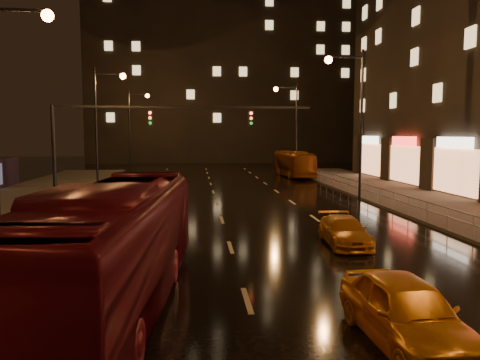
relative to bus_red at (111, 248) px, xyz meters
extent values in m
plane|color=black|center=(3.51, 16.33, -1.63)|extent=(140.00, 140.00, 0.00)
cube|color=#38332D|center=(17.01, 11.33, -1.55)|extent=(7.00, 70.00, 0.15)
cube|color=black|center=(7.51, 68.33, 16.37)|extent=(44.00, 16.00, 36.00)
cylinder|color=black|center=(-6.09, 16.33, 1.47)|extent=(0.22, 0.22, 6.20)
cube|color=black|center=(1.51, 16.33, 4.47)|extent=(15.20, 0.14, 0.14)
cube|color=black|center=(-0.49, 16.33, 3.82)|extent=(0.32, 0.18, 0.95)
cube|color=black|center=(5.51, 16.33, 3.82)|extent=(0.32, 0.18, 0.95)
sphere|color=#FF1E19|center=(-0.49, 16.21, 4.12)|extent=(0.18, 0.18, 0.18)
cylinder|color=#99999E|center=(13.71, 40.33, -0.98)|extent=(0.04, 0.04, 1.00)
cube|color=#99999E|center=(13.71, 14.33, -0.53)|extent=(0.05, 56.00, 0.05)
cube|color=#99999E|center=(13.71, 14.33, -0.93)|extent=(0.05, 56.00, 0.05)
imported|color=#5B0D17|center=(0.00, 0.00, 0.00)|extent=(3.73, 11.88, 3.25)
imported|color=#82400D|center=(12.51, 36.90, -0.28)|extent=(2.71, 9.79, 2.70)
imported|color=orange|center=(6.59, -2.67, -0.89)|extent=(1.89, 4.39, 1.48)
imported|color=#C26E12|center=(8.15, 6.33, -1.06)|extent=(1.79, 3.99, 1.13)
camera|label=1|loc=(2.15, -11.89, 2.87)|focal=35.00mm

